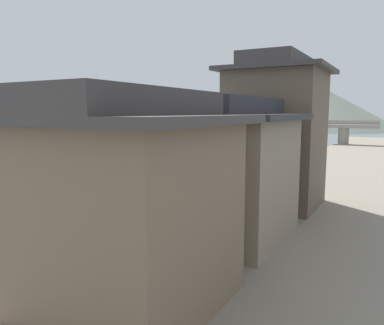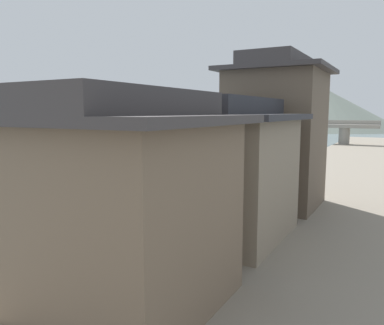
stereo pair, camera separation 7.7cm
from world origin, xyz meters
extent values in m
cube|color=gray|center=(15.84, 30.00, 0.28)|extent=(18.00, 110.00, 0.55)
cube|color=brown|center=(0.48, 39.89, 0.12)|extent=(3.52, 1.48, 0.23)
cube|color=brown|center=(-1.06, 40.14, 0.33)|extent=(0.49, 0.90, 0.21)
cube|color=brown|center=(2.01, 39.65, 0.33)|extent=(0.49, 0.90, 0.21)
cube|color=brown|center=(0.41, 39.46, 0.27)|extent=(2.89, 0.54, 0.08)
cube|color=brown|center=(0.55, 40.33, 0.27)|extent=(2.89, 0.54, 0.08)
ellipsoid|color=#4C6B42|center=(0.48, 39.89, 0.47)|extent=(1.32, 1.04, 0.47)
cube|color=brown|center=(0.77, 30.58, 0.11)|extent=(1.35, 5.58, 0.23)
cube|color=brown|center=(0.92, 33.19, 0.33)|extent=(0.96, 0.41, 0.20)
cube|color=brown|center=(0.63, 27.96, 0.33)|extent=(0.96, 0.41, 0.20)
cube|color=brown|center=(0.29, 30.60, 0.27)|extent=(0.36, 5.03, 0.08)
cube|color=brown|center=(1.26, 30.55, 0.27)|extent=(0.36, 5.03, 0.08)
cube|color=#423328|center=(4.74, 42.32, 0.11)|extent=(0.90, 3.64, 0.22)
cube|color=#423328|center=(4.74, 43.98, 0.32)|extent=(0.81, 0.36, 0.20)
cube|color=#423328|center=(4.73, 40.65, 0.32)|extent=(0.81, 0.36, 0.20)
cube|color=#423328|center=(4.33, 42.32, 0.26)|extent=(0.08, 3.14, 0.08)
cube|color=#423328|center=(5.15, 42.31, 0.26)|extent=(0.08, 3.14, 0.08)
ellipsoid|color=olive|center=(4.74, 42.32, 0.45)|extent=(0.81, 1.13, 0.45)
cube|color=#33281E|center=(-6.51, 25.60, 0.13)|extent=(2.57, 4.11, 0.26)
cube|color=#33281E|center=(-5.80, 23.90, 0.38)|extent=(1.06, 0.72, 0.24)
cube|color=#33281E|center=(-7.22, 27.30, 0.38)|extent=(1.06, 0.72, 0.24)
cube|color=#33281E|center=(-6.04, 25.80, 0.30)|extent=(1.42, 3.25, 0.08)
cube|color=#33281E|center=(-6.99, 25.40, 0.30)|extent=(1.42, 3.25, 0.08)
cube|color=#33281E|center=(5.35, 25.85, 0.10)|extent=(1.36, 3.63, 0.20)
cube|color=#33281E|center=(5.24, 27.47, 0.29)|extent=(1.04, 0.42, 0.18)
cube|color=#33281E|center=(5.45, 24.22, 0.29)|extent=(1.04, 0.42, 0.18)
cube|color=#33281E|center=(4.82, 25.81, 0.24)|extent=(0.27, 3.06, 0.08)
cube|color=#33281E|center=(5.87, 25.88, 0.24)|extent=(0.27, 3.06, 0.08)
cube|color=brown|center=(-5.05, 44.86, 0.09)|extent=(3.00, 3.28, 0.18)
cube|color=brown|center=(-6.06, 43.67, 0.26)|extent=(0.94, 0.88, 0.16)
cube|color=brown|center=(-4.04, 46.05, 0.26)|extent=(0.94, 0.88, 0.16)
cube|color=brown|center=(-4.69, 44.56, 0.22)|extent=(1.95, 2.28, 0.08)
cube|color=brown|center=(-5.41, 45.17, 0.22)|extent=(1.95, 2.28, 0.08)
cube|color=#33281E|center=(5.46, 33.14, 0.11)|extent=(1.81, 4.27, 0.21)
cube|color=#33281E|center=(5.88, 35.03, 0.31)|extent=(0.90, 0.53, 0.19)
cube|color=#33281E|center=(5.04, 31.26, 0.31)|extent=(0.90, 0.53, 0.19)
cube|color=#33281E|center=(5.04, 33.23, 0.25)|extent=(0.87, 3.59, 0.08)
cube|color=#33281E|center=(5.88, 33.05, 0.25)|extent=(0.87, 3.59, 0.08)
ellipsoid|color=olive|center=(5.46, 33.14, 0.44)|extent=(1.08, 1.33, 0.46)
cube|color=#33281E|center=(5.20, 13.56, 0.12)|extent=(1.57, 5.57, 0.25)
cube|color=#33281E|center=(5.42, 16.15, 0.36)|extent=(1.03, 0.44, 0.22)
cube|color=#33281E|center=(4.98, 10.96, 0.36)|extent=(1.03, 0.44, 0.22)
cube|color=#33281E|center=(4.69, 13.60, 0.29)|extent=(0.50, 4.99, 0.08)
cube|color=#33281E|center=(5.72, 13.51, 0.29)|extent=(0.50, 4.99, 0.08)
cube|color=#75604C|center=(10.48, 1.86, 3.15)|extent=(4.89, 5.19, 5.20)
cube|color=brown|center=(7.69, 1.86, 3.15)|extent=(0.70, 5.19, 0.16)
cube|color=#3D3838|center=(10.48, 1.86, 5.87)|extent=(5.79, 6.09, 0.24)
cube|color=#3D3838|center=(10.48, 1.86, 6.34)|extent=(2.93, 6.09, 0.70)
cube|color=gray|center=(10.47, 8.88, 3.15)|extent=(4.85, 5.89, 5.20)
cube|color=#6E6151|center=(7.69, 8.88, 3.15)|extent=(0.70, 5.89, 0.16)
cube|color=#2D2D33|center=(10.47, 8.88, 5.87)|extent=(5.75, 6.79, 0.24)
cube|color=#2D2D33|center=(10.47, 8.88, 6.34)|extent=(2.91, 6.79, 0.70)
cube|color=brown|center=(10.57, 15.54, 4.45)|extent=(5.05, 5.00, 7.80)
cube|color=#4D4135|center=(7.69, 15.54, 3.15)|extent=(0.70, 5.00, 0.16)
cube|color=#4D4135|center=(7.69, 15.54, 5.75)|extent=(0.70, 5.00, 0.16)
cube|color=#3D3838|center=(10.57, 15.54, 8.47)|extent=(5.95, 5.90, 0.24)
cube|color=#3D3838|center=(10.57, 15.54, 8.94)|extent=(3.03, 5.90, 0.70)
cylinder|color=#473828|center=(7.19, 7.23, 0.93)|extent=(0.20, 0.20, 0.75)
cylinder|color=#473828|center=(7.19, 14.41, 0.94)|extent=(0.20, 0.20, 0.77)
cube|color=gray|center=(0.00, 63.66, 3.66)|extent=(27.75, 2.40, 0.60)
cylinder|color=gray|center=(-8.33, 63.66, 1.68)|extent=(1.80, 1.80, 3.36)
cylinder|color=gray|center=(8.33, 63.66, 1.68)|extent=(1.80, 1.80, 3.36)
cube|color=gray|center=(0.00, 64.66, 4.31)|extent=(27.75, 0.30, 0.70)
cone|color=#5B6B5B|center=(-10.82, 137.51, 8.55)|extent=(41.65, 41.65, 17.09)
cone|color=slate|center=(-6.91, 128.62, 7.04)|extent=(50.90, 50.90, 14.09)
camera|label=1|loc=(17.05, -6.38, 6.07)|focal=35.28mm
camera|label=2|loc=(17.12, -6.34, 6.07)|focal=35.28mm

